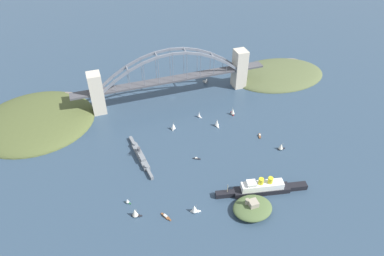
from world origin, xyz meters
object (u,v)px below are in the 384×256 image
Objects in this scene: small_boat_2 at (217,123)px; small_boat_8 at (173,126)px; seaplane_second_in_formation at (206,82)px; small_boat_5 at (135,212)px; small_boat_7 at (196,158)px; small_boat_4 at (127,201)px; small_boat_9 at (281,147)px; harbor_arch_bridge at (172,79)px; small_boat_10 at (195,209)px; small_boat_3 at (260,136)px; naval_cruiser at (140,156)px; small_boat_6 at (233,111)px; seaplane_taxiing_near_bridge at (150,84)px; ocean_liner at (262,188)px; fort_island_mid_harbor at (252,208)px; small_boat_1 at (199,114)px; small_boat_0 at (166,217)px.

small_boat_2 reaches higher than small_boat_8.
small_boat_5 is (143.51, 199.42, 2.83)m from seaplane_second_in_formation.
small_boat_7 is at bearing 47.67° from small_boat_2.
small_boat_9 is (-175.51, -20.02, 1.26)m from small_boat_4.
small_boat_8 is at bearing 74.26° from harbor_arch_bridge.
small_boat_10 is (25.40, 66.21, 3.83)m from small_boat_7.
small_boat_5 reaches higher than small_boat_3.
naval_cruiser is 6.87× the size of small_boat_2.
seaplane_second_in_formation is 84.09m from small_boat_6.
naval_cruiser is (66.36, 101.91, -26.11)m from harbor_arch_bridge.
small_boat_3 is 30.41m from small_boat_9.
small_boat_3 is at bearing 153.54° from small_boat_8.
harbor_arch_bridge is 25.60× the size of small_boat_6.
naval_cruiser is 6.77× the size of seaplane_second_in_formation.
small_boat_9 reaches higher than seaplane_taxiing_near_bridge.
small_boat_6 is at bearing -142.08° from small_boat_5.
small_boat_4 is 89.16m from small_boat_7.
seaplane_second_in_formation is 115.81m from small_boat_8.
ocean_liner is 26.28m from fort_island_mid_harbor.
small_boat_3 is at bearing 121.55° from seaplane_taxiing_near_bridge.
small_boat_7 is (-56.69, 21.51, -2.27)m from naval_cruiser.
small_boat_6 is 94.20m from small_boat_7.
small_boat_5 is (122.04, -11.72, -0.88)m from ocean_liner.
small_boat_4 is (164.18, 48.04, 2.04)m from small_boat_3.
small_boat_5 reaches higher than seaplane_second_in_formation.
ocean_liner is 10.19× the size of small_boat_3.
fort_island_mid_harbor is (-15.35, 206.15, -24.51)m from harbor_arch_bridge.
small_boat_4 is (91.29, 159.24, -26.16)m from harbor_arch_bridge.
small_boat_7 is at bearing -156.31° from small_boat_4.
small_boat_10 is (53.93, 137.30, 0.71)m from small_boat_1.
fort_island_mid_harbor is 232.60m from seaplane_second_in_formation.
harbor_arch_bridge is 198.53m from small_boat_5.
small_boat_2 is 52.66m from small_boat_8.
small_boat_9 is at bearing 99.85° from seaplane_second_in_formation.
small_boat_7 is at bearing 65.80° from seaplane_second_in_formation.
fort_island_mid_harbor is 79.46m from small_boat_0.
small_boat_8 is at bearing -35.59° from small_boat_9.
small_boat_6 reaches higher than small_boat_9.
small_boat_4 reaches higher than small_boat_7.
small_boat_1 is at bearing -149.81° from naval_cruiser.
small_boat_8 is at bearing -81.29° from small_boat_7.
small_boat_9 is at bearing -161.89° from small_boat_0.
ocean_liner is 8.65× the size of small_boat_2.
naval_cruiser is (100.96, -86.38, -2.73)m from ocean_liner.
small_boat_1 is (-85.22, -49.58, 0.85)m from naval_cruiser.
small_boat_5 is 187.94m from small_boat_6.
small_boat_1 is at bearing -120.89° from small_boat_0.
small_boat_9 reaches higher than seaplane_second_in_formation.
harbor_arch_bridge is 198.87m from small_boat_0.
harbor_arch_bridge is 24.27× the size of seaplane_second_in_formation.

